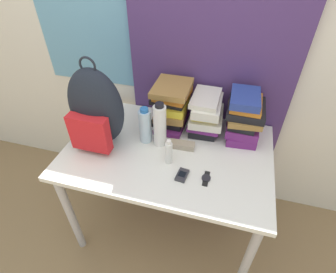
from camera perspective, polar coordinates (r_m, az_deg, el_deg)
name	(u,v)px	position (r m, az deg, el deg)	size (l,w,h in m)	color
ground_plane	(152,272)	(1.99, -3.50, -27.44)	(12.00, 12.00, 0.00)	#8C704C
wall_back	(188,41)	(1.73, 4.47, 19.96)	(6.00, 0.06, 2.50)	silver
curtain_blue	(212,47)	(1.66, 9.63, 18.63)	(1.03, 0.04, 2.50)	#4C336B
desk	(168,160)	(1.63, 0.00, -5.21)	(1.22, 0.80, 0.77)	silver
backpack	(96,110)	(1.53, -15.47, 5.54)	(0.33, 0.24, 0.54)	#1E232D
book_stack_left	(172,105)	(1.68, 0.82, 6.93)	(0.24, 0.29, 0.30)	#6B2370
book_stack_center	(206,114)	(1.66, 8.24, 4.91)	(0.21, 0.28, 0.25)	black
book_stack_right	(244,116)	(1.65, 16.19, 4.24)	(0.22, 0.29, 0.30)	#6B2370
water_bottle	(145,126)	(1.57, -4.99, 2.36)	(0.08, 0.08, 0.24)	silver
sports_bottle	(160,125)	(1.52, -1.79, 2.44)	(0.08, 0.08, 0.29)	white
sunscreen_bottle	(169,152)	(1.44, 0.16, -3.49)	(0.04, 0.04, 0.16)	white
cell_phone	(182,175)	(1.41, 3.09, -8.38)	(0.06, 0.09, 0.02)	#2D2D33
sunglasses_case	(182,145)	(1.57, 3.06, -1.85)	(0.15, 0.06, 0.04)	gray
wristwatch	(206,178)	(1.42, 8.31, -8.98)	(0.05, 0.10, 0.01)	black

